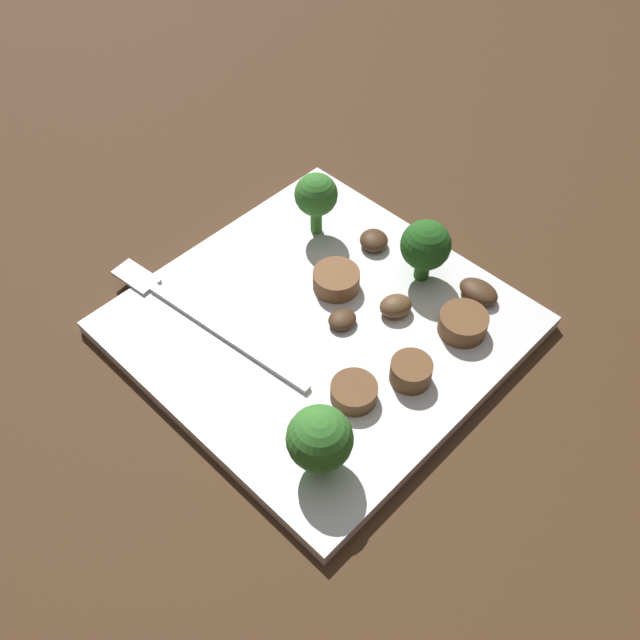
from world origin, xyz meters
name	(u,v)px	position (x,y,z in m)	size (l,w,h in m)	color
ground_plane	(320,330)	(0.00, 0.00, 0.00)	(1.40, 1.40, 0.00)	#422B19
plate	(320,325)	(0.00, 0.00, 0.01)	(0.24, 0.24, 0.01)	white
fork	(193,314)	(0.07, 0.06, 0.01)	(0.18, 0.03, 0.00)	silver
broccoli_floret_0	(320,439)	(-0.08, 0.08, 0.04)	(0.04, 0.04, 0.05)	#408630
broccoli_floret_1	(426,246)	(-0.02, -0.08, 0.04)	(0.04, 0.04, 0.05)	#296420
broccoli_floret_2	(316,196)	(0.07, -0.06, 0.05)	(0.03, 0.03, 0.05)	#408630
sausage_slice_0	(411,371)	(-0.08, -0.01, 0.02)	(0.03, 0.03, 0.02)	brown
sausage_slice_1	(463,323)	(-0.08, -0.06, 0.02)	(0.03, 0.03, 0.01)	brown
sausage_slice_2	(336,280)	(0.01, -0.03, 0.02)	(0.03, 0.03, 0.01)	brown
sausage_slice_3	(354,392)	(-0.06, 0.03, 0.02)	(0.03, 0.03, 0.01)	brown
mushroom_0	(374,240)	(0.02, -0.08, 0.02)	(0.02, 0.02, 0.01)	#422B19
mushroom_1	(479,291)	(-0.07, -0.09, 0.02)	(0.03, 0.02, 0.01)	#422B19
mushroom_2	(342,319)	(-0.01, -0.01, 0.02)	(0.02, 0.02, 0.01)	#422B19
mushroom_3	(396,306)	(-0.03, -0.04, 0.02)	(0.02, 0.02, 0.01)	brown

